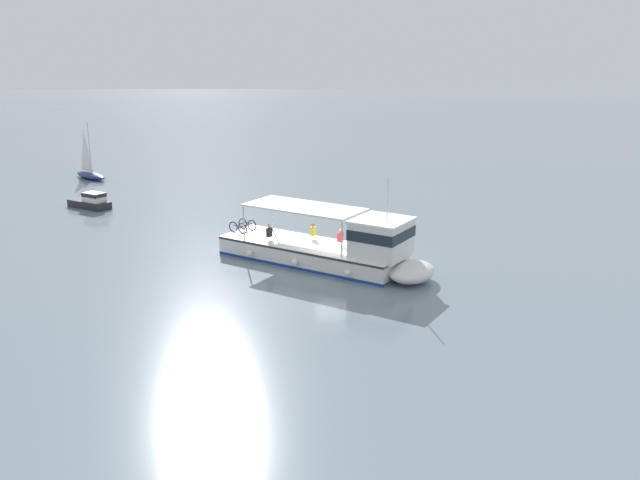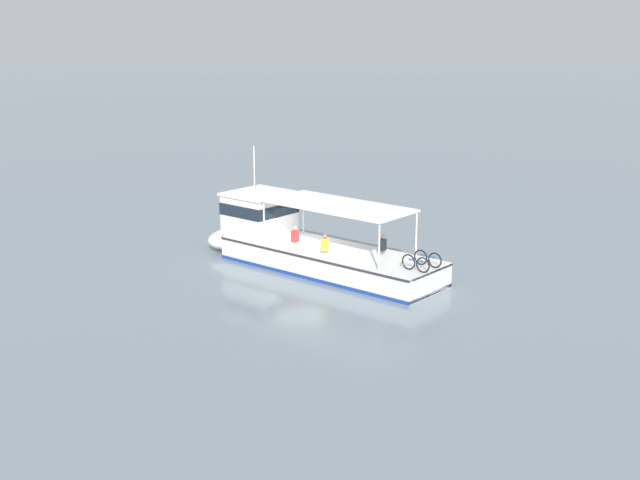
% 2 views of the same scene
% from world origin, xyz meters
% --- Properties ---
extents(ground_plane, '(400.00, 400.00, 0.00)m').
position_xyz_m(ground_plane, '(0.00, 0.00, 0.00)').
color(ground_plane, slate).
extents(ferry_main, '(9.55, 12.33, 5.32)m').
position_xyz_m(ferry_main, '(0.14, 0.13, 1.02)').
color(ferry_main, white).
rests_on(ferry_main, ground).
extents(sailboat_off_bow, '(4.40, 4.37, 5.40)m').
position_xyz_m(sailboat_off_bow, '(27.30, 22.46, 0.54)').
color(sailboat_off_bow, navy).
rests_on(sailboat_off_bow, ground).
extents(motorboat_far_right, '(3.04, 3.73, 1.26)m').
position_xyz_m(motorboat_far_right, '(14.80, 18.32, 0.54)').
color(motorboat_far_right, '#232328').
rests_on(motorboat_far_right, ground).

